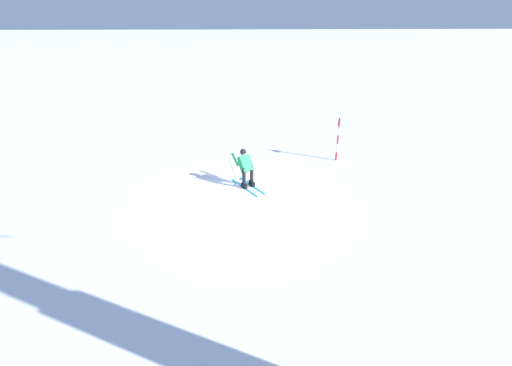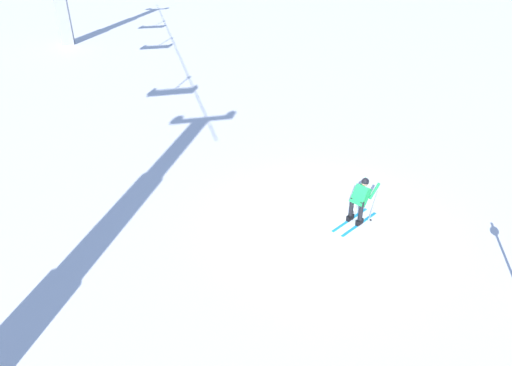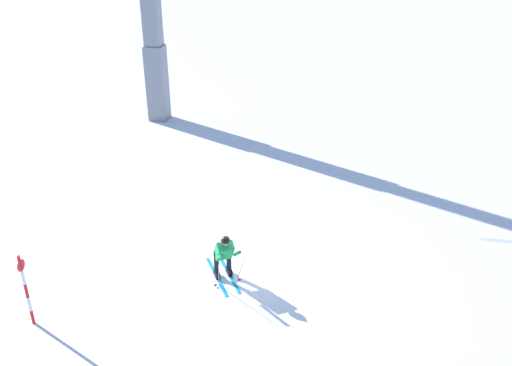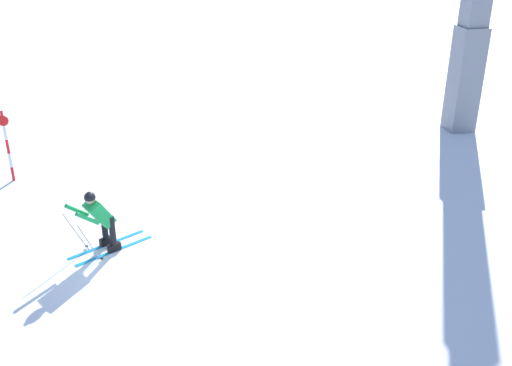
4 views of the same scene
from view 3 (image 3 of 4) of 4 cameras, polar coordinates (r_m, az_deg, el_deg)
ground_plane at (r=15.67m, az=-1.45°, el=-7.80°), size 260.00×260.00×0.00m
skier_carving_main at (r=14.54m, az=-3.22°, el=-7.13°), size 1.34×1.75×1.54m
lift_tower_near at (r=24.49m, az=-10.44°, el=15.83°), size 0.80×2.98×10.32m
trail_marker_pole at (r=14.03m, az=-22.20°, el=-9.77°), size 0.07×0.28×1.90m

